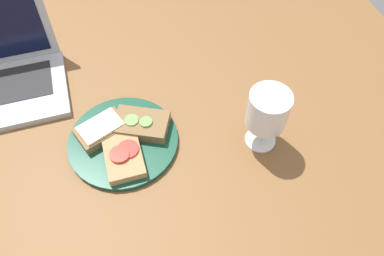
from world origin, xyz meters
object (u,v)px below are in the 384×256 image
object	(u,v)px
sandwich_with_cheese	(101,129)
sandwich_with_tomato	(124,156)
wine_glass	(267,112)
plate	(123,141)
sandwich_with_cucumber	(141,124)

from	to	relation	value
sandwich_with_cheese	sandwich_with_tomato	distance (cm)	8.59
sandwich_with_cheese	wine_glass	xyz separation A→B (cm)	(32.55, -11.05, 7.47)
sandwich_with_tomato	wine_glass	distance (cm)	30.36
plate	sandwich_with_cucumber	world-z (taller)	sandwich_with_cucumber
sandwich_with_cheese	sandwich_with_tomato	bearing A→B (deg)	-67.04
plate	wine_glass	xyz separation A→B (cm)	(28.60, -8.04, 9.36)
sandwich_with_cucumber	sandwich_with_tomato	size ratio (longest dim) A/B	1.23
sandwich_with_cheese	wine_glass	distance (cm)	35.18
plate	sandwich_with_cucumber	bearing A→B (deg)	22.74
sandwich_with_cucumber	wine_glass	xyz separation A→B (cm)	(24.03, -9.95, 7.47)
sandwich_with_tomato	sandwich_with_cucumber	bearing A→B (deg)	52.75
sandwich_with_tomato	sandwich_with_cheese	bearing A→B (deg)	112.96
sandwich_with_cucumber	sandwich_with_cheese	world-z (taller)	sandwich_with_cucumber
plate	sandwich_with_tomato	distance (cm)	5.22
sandwich_with_tomato	wine_glass	xyz separation A→B (cm)	(29.21, -3.14, 7.67)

